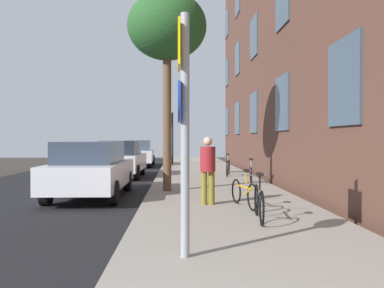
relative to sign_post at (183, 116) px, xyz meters
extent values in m
plane|color=#332D28|center=(-2.36, 11.03, -2.01)|extent=(41.80, 41.80, 0.00)
cube|color=black|center=(-4.46, 11.03, -2.00)|extent=(7.00, 38.00, 0.01)
cube|color=gray|center=(1.14, 11.03, -1.95)|extent=(4.20, 38.00, 0.12)
cube|color=#384756|center=(3.46, 3.03, 0.91)|extent=(0.06, 1.62, 1.86)
cube|color=#384756|center=(3.46, 8.03, 0.91)|extent=(0.06, 1.62, 1.86)
cube|color=#384756|center=(3.46, 13.03, 0.91)|extent=(0.06, 1.62, 1.86)
cube|color=#384756|center=(3.46, 18.03, 0.91)|extent=(0.06, 1.62, 1.86)
cube|color=#384756|center=(3.46, 23.03, 0.91)|extent=(0.06, 1.62, 1.86)
cube|color=#384756|center=(3.46, 13.03, 4.40)|extent=(0.06, 1.62, 1.86)
cube|color=#384756|center=(3.46, 18.03, 4.40)|extent=(0.06, 1.62, 1.86)
cube|color=#384756|center=(3.46, 23.03, 4.40)|extent=(0.06, 1.62, 1.86)
cube|color=#384756|center=(3.46, 23.03, 7.89)|extent=(0.06, 1.62, 1.86)
cylinder|color=gray|center=(0.02, 0.00, -0.26)|extent=(0.12, 0.12, 3.26)
cube|color=yellow|center=(-0.06, 0.00, 0.95)|extent=(0.03, 0.60, 0.60)
cylinder|color=#14339E|center=(-0.06, 0.00, 0.20)|extent=(0.03, 0.56, 0.56)
cylinder|color=black|center=(-0.38, 20.38, -0.24)|extent=(0.12, 0.12, 3.30)
cube|color=black|center=(-0.56, 20.38, 0.96)|extent=(0.20, 0.24, 0.80)
sphere|color=#4B0707|center=(-0.67, 20.38, 1.22)|extent=(0.16, 0.16, 0.16)
sphere|color=#523707|center=(-0.67, 20.38, 0.96)|extent=(0.16, 0.16, 0.16)
sphere|color=green|center=(-0.67, 20.38, 0.70)|extent=(0.16, 0.16, 0.16)
cylinder|color=brown|center=(-0.38, 6.91, 0.26)|extent=(0.26, 0.26, 4.30)
ellipsoid|color=#235123|center=(-0.38, 6.91, 3.14)|extent=(2.42, 2.42, 2.05)
torus|color=black|center=(1.56, 2.88, -1.56)|extent=(0.11, 0.65, 0.65)
torus|color=black|center=(1.46, 1.87, -1.56)|extent=(0.11, 0.65, 0.65)
cylinder|color=black|center=(1.51, 2.37, -1.38)|extent=(0.13, 0.86, 0.04)
cylinder|color=black|center=(1.49, 2.12, -1.47)|extent=(0.10, 0.52, 0.28)
cylinder|color=black|center=(1.50, 2.22, -1.14)|extent=(0.04, 0.04, 0.28)
cube|color=black|center=(1.50, 2.22, -0.98)|extent=(0.10, 0.24, 0.06)
cylinder|color=#4C4C4C|center=(1.56, 2.88, -1.06)|extent=(0.42, 0.07, 0.03)
torus|color=black|center=(1.37, 4.42, -1.59)|extent=(0.16, 0.60, 0.60)
torus|color=black|center=(1.58, 3.38, -1.59)|extent=(0.16, 0.60, 0.60)
cylinder|color=#C68C19|center=(1.48, 3.90, -1.42)|extent=(0.22, 0.89, 0.04)
cylinder|color=#C68C19|center=(1.53, 3.64, -1.50)|extent=(0.15, 0.54, 0.29)
cylinder|color=#C68C19|center=(1.51, 3.74, -1.18)|extent=(0.04, 0.04, 0.28)
cube|color=black|center=(1.51, 3.74, -1.02)|extent=(0.10, 0.24, 0.06)
cylinder|color=#4C4C4C|center=(1.37, 4.42, -1.10)|extent=(0.42, 0.11, 0.03)
torus|color=black|center=(2.66, 9.46, -1.58)|extent=(0.13, 0.61, 0.61)
torus|color=black|center=(2.49, 8.40, -1.58)|extent=(0.13, 0.61, 0.61)
cylinder|color=#99999E|center=(2.57, 8.93, -1.42)|extent=(0.18, 0.91, 0.04)
cylinder|color=#99999E|center=(2.53, 8.67, -1.49)|extent=(0.13, 0.55, 0.30)
cylinder|color=#99999E|center=(2.55, 8.77, -1.18)|extent=(0.04, 0.04, 0.28)
cube|color=black|center=(2.55, 8.77, -1.02)|extent=(0.10, 0.24, 0.06)
cylinder|color=#4C4C4C|center=(2.66, 9.46, -1.10)|extent=(0.42, 0.09, 0.03)
torus|color=black|center=(2.23, 12.37, -1.55)|extent=(0.17, 0.68, 0.68)
torus|color=black|center=(2.02, 11.34, -1.55)|extent=(0.17, 0.68, 0.68)
cylinder|color=#99999E|center=(2.12, 11.86, -1.36)|extent=(0.22, 0.88, 0.04)
cylinder|color=#99999E|center=(2.07, 11.60, -1.44)|extent=(0.15, 0.54, 0.29)
cylinder|color=#99999E|center=(2.09, 11.70, -1.11)|extent=(0.04, 0.04, 0.28)
cube|color=black|center=(2.09, 11.70, -0.95)|extent=(0.10, 0.24, 0.06)
cylinder|color=#4C4C4C|center=(2.23, 12.37, -1.03)|extent=(0.42, 0.11, 0.03)
cylinder|color=olive|center=(0.57, 4.29, -1.49)|extent=(0.15, 0.15, 0.80)
cylinder|color=olive|center=(0.75, 4.29, -1.49)|extent=(0.15, 0.15, 0.80)
cylinder|color=maroon|center=(0.66, 4.29, -0.79)|extent=(0.42, 0.42, 0.60)
sphere|color=tan|center=(0.66, 4.29, -0.36)|extent=(0.22, 0.22, 0.22)
cube|color=silver|center=(-2.56, 6.38, -1.33)|extent=(1.91, 4.52, 0.70)
cube|color=#2D3847|center=(-2.56, 6.15, -0.68)|extent=(1.59, 2.53, 0.60)
cylinder|color=black|center=(-3.41, 7.82, -1.68)|extent=(0.22, 0.64, 0.64)
cylinder|color=black|center=(-1.71, 7.82, -1.68)|extent=(0.22, 0.64, 0.64)
cylinder|color=black|center=(-3.41, 4.94, -1.68)|extent=(0.22, 0.64, 0.64)
cylinder|color=black|center=(-1.71, 4.94, -1.68)|extent=(0.22, 0.64, 0.64)
cube|color=silver|center=(-2.54, 12.41, -1.33)|extent=(1.91, 4.04, 0.70)
cube|color=#1E232D|center=(-2.54, 12.22, -0.68)|extent=(1.57, 2.28, 0.60)
cylinder|color=black|center=(-3.35, 13.69, -1.68)|extent=(0.22, 0.64, 0.64)
cylinder|color=black|center=(-1.73, 13.69, -1.68)|extent=(0.22, 0.64, 0.64)
cylinder|color=black|center=(-3.35, 11.14, -1.68)|extent=(0.22, 0.64, 0.64)
cylinder|color=black|center=(-1.73, 11.14, -1.68)|extent=(0.22, 0.64, 0.64)
cube|color=silver|center=(-2.45, 19.44, -1.33)|extent=(1.88, 4.41, 0.70)
cube|color=#384756|center=(-2.45, 19.23, -0.68)|extent=(1.54, 2.49, 0.60)
cylinder|color=black|center=(-3.24, 20.84, -1.68)|extent=(0.22, 0.64, 0.64)
cylinder|color=black|center=(-1.66, 20.84, -1.68)|extent=(0.22, 0.64, 0.64)
cylinder|color=black|center=(-3.24, 18.05, -1.68)|extent=(0.22, 0.64, 0.64)
cylinder|color=black|center=(-1.66, 18.05, -1.68)|extent=(0.22, 0.64, 0.64)
camera|label=1|loc=(-0.08, -5.35, -0.31)|focal=37.48mm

